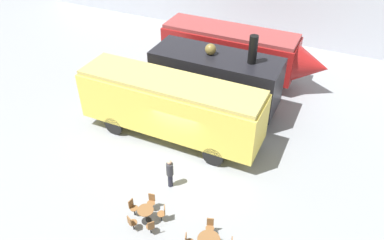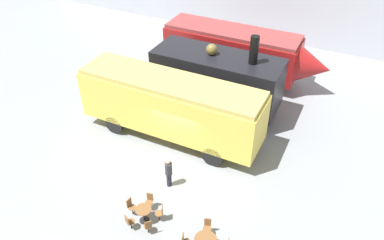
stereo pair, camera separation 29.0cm
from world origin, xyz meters
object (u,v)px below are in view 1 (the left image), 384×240
at_px(passenger_coach_vintage, 170,104).
at_px(cafe_table_near, 146,213).
at_px(visitor_person, 170,172).
at_px(steam_locomotive, 216,77).
at_px(cafe_chair_0, 133,206).
at_px(streamlined_locomotive, 240,51).

bearing_deg(passenger_coach_vintage, cafe_table_near, -73.07).
distance_m(passenger_coach_vintage, cafe_table_near, 6.18).
bearing_deg(passenger_coach_vintage, visitor_person, -63.41).
bearing_deg(passenger_coach_vintage, steam_locomotive, 72.46).
bearing_deg(visitor_person, steam_locomotive, 94.70).
distance_m(steam_locomotive, cafe_chair_0, 9.36).
bearing_deg(cafe_table_near, steam_locomotive, 93.75).
height_order(steam_locomotive, cafe_chair_0, steam_locomotive).
relative_size(passenger_coach_vintage, cafe_table_near, 13.33).
bearing_deg(cafe_chair_0, visitor_person, 80.08).
xyz_separation_m(cafe_table_near, visitor_person, (-0.03, 2.31, 0.34)).
relative_size(streamlined_locomotive, cafe_chair_0, 12.66).
distance_m(streamlined_locomotive, passenger_coach_vintage, 7.79).
distance_m(steam_locomotive, passenger_coach_vintage, 3.75).
bearing_deg(steam_locomotive, cafe_chair_0, -90.67).
distance_m(cafe_chair_0, visitor_person, 2.35).
relative_size(passenger_coach_vintage, cafe_chair_0, 11.45).
xyz_separation_m(streamlined_locomotive, steam_locomotive, (-0.11, -4.11, 0.10)).
bearing_deg(cafe_chair_0, steam_locomotive, 96.50).
bearing_deg(passenger_coach_vintage, streamlined_locomotive, 80.83).
distance_m(cafe_table_near, visitor_person, 2.34).
relative_size(streamlined_locomotive, cafe_table_near, 14.73).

